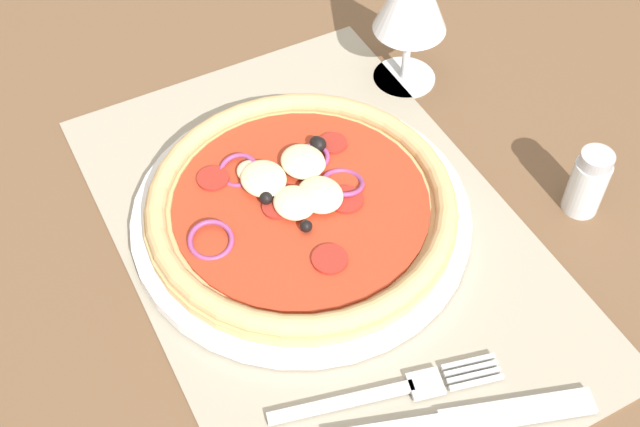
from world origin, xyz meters
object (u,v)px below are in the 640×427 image
fork (399,389)px  knife (465,420)px  pepper_shaker (588,183)px  pizza (301,203)px  plate (302,216)px

fork → knife: 5.23cm
knife → pepper_shaker: (-12.41, 20.91, 2.60)cm
pizza → knife: bearing=4.9°
plate → pizza: size_ratio=1.10×
fork → pepper_shaker: (-8.07, 23.82, 2.63)cm
plate → pizza: (-0.12, 0.01, 1.68)cm
plate → fork: size_ratio=1.65×
plate → knife: size_ratio=1.51×
knife → pepper_shaker: pepper_shaker is taller
fork → pepper_shaker: pepper_shaker is taller
knife → pizza: bearing=113.5°
pizza → knife: pizza is taller
fork → knife: bearing=-42.4°
pizza → pepper_shaker: 24.94cm
fork → pizza: bearing=100.7°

